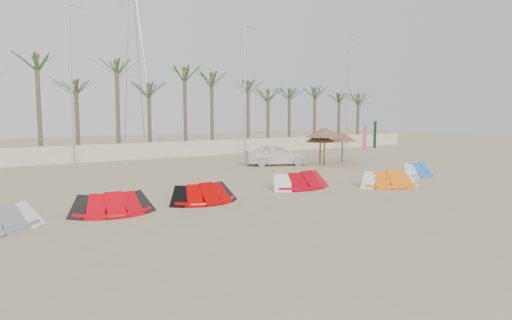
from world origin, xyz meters
TOP-DOWN VIEW (x-y plane):
  - ground at (0.00, 0.00)m, footprint 120.00×120.00m
  - boundary_wall at (0.00, 22.00)m, footprint 60.00×0.30m
  - palm_line at (0.67, 23.50)m, footprint 52.00×4.00m
  - lamp_b at (-5.96, 20.00)m, footprint 1.25×0.14m
  - lamp_c at (8.04, 20.00)m, footprint 1.25×0.14m
  - lamp_d at (20.04, 20.00)m, footprint 1.25×0.14m
  - pylon at (1.00, 28.00)m, footprint 3.00×3.00m
  - kite_red_left at (-8.11, 3.46)m, footprint 3.06×1.73m
  - kite_red_mid at (-4.33, 3.55)m, footprint 2.91×1.57m
  - kite_red_right at (1.49, 4.39)m, footprint 3.78×2.06m
  - kite_orange at (5.30, 2.10)m, footprint 3.35×2.27m
  - kite_blue at (10.00, 4.06)m, footprint 3.41×2.41m
  - parasol_left at (9.27, 11.66)m, footprint 2.24×2.24m
  - parasol_mid at (9.00, 10.92)m, footprint 2.66×2.66m
  - parasol_right at (11.37, 11.57)m, footprint 2.06×2.06m
  - flag_pink at (12.79, 10.70)m, footprint 0.45×0.06m
  - flag_green at (14.45, 11.20)m, footprint 0.45×0.09m
  - car at (6.00, 12.59)m, footprint 4.72×3.33m

SIDE VIEW (x-z plane):
  - ground at x=0.00m, z-range 0.00..0.00m
  - pylon at x=1.00m, z-range -7.00..7.00m
  - kite_red_mid at x=-4.33m, z-range -0.03..0.87m
  - kite_red_left at x=-8.11m, z-range -0.03..0.87m
  - kite_orange at x=5.30m, z-range -0.03..0.87m
  - kite_blue at x=10.00m, z-range -0.03..0.87m
  - kite_red_right at x=1.49m, z-range -0.03..0.87m
  - boundary_wall at x=0.00m, z-range 0.00..1.30m
  - car at x=6.00m, z-range 0.00..1.49m
  - flag_pink at x=12.79m, z-range 0.27..3.14m
  - parasol_right at x=11.37m, z-range 0.77..3.03m
  - flag_green at x=14.45m, z-range 0.30..3.52m
  - parasol_left at x=9.27m, z-range 0.79..3.07m
  - parasol_mid at x=9.00m, z-range 0.99..3.67m
  - lamp_b at x=-5.96m, z-range 0.27..11.27m
  - lamp_c at x=8.04m, z-range 0.27..11.27m
  - lamp_d at x=20.04m, z-range 0.27..11.27m
  - palm_line at x=0.67m, z-range 2.59..10.29m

